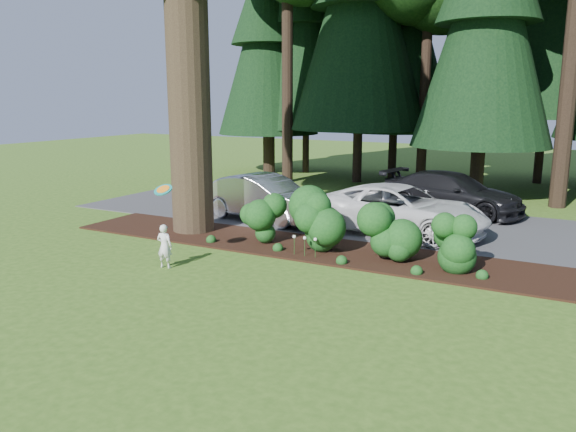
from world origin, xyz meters
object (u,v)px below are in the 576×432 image
(car_dark_suv, at_px, (452,193))
(child, at_px, (165,246))
(car_silver_wagon, at_px, (265,198))
(frisbee, at_px, (163,190))
(car_white_suv, at_px, (400,210))

(car_dark_suv, distance_m, child, 10.81)
(car_silver_wagon, relative_size, child, 4.24)
(frisbee, bearing_deg, car_dark_suv, 63.11)
(car_silver_wagon, height_order, child, car_silver_wagon)
(child, height_order, frisbee, frisbee)
(car_white_suv, distance_m, car_dark_suv, 3.85)
(car_dark_suv, height_order, frisbee, frisbee)
(car_silver_wagon, distance_m, car_dark_suv, 6.61)
(child, bearing_deg, car_white_suv, -133.49)
(car_dark_suv, xyz_separation_m, frisbee, (-4.82, -9.51, 1.11))
(child, distance_m, frisbee, 1.36)
(car_silver_wagon, distance_m, child, 5.74)
(car_silver_wagon, distance_m, frisbee, 5.58)
(child, bearing_deg, car_silver_wagon, -94.22)
(car_white_suv, height_order, car_dark_suv, car_white_suv)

